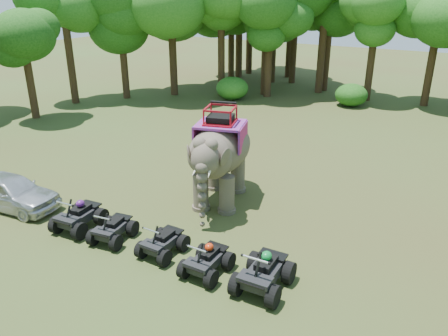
% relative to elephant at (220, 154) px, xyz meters
% --- Properties ---
extents(ground, '(110.00, 110.00, 0.00)m').
position_rel_elephant_xyz_m(ground, '(0.77, -2.18, -1.97)').
color(ground, '#47381E').
rests_on(ground, ground).
extents(elephant, '(3.33, 5.08, 3.93)m').
position_rel_elephant_xyz_m(elephant, '(0.00, 0.00, 0.00)').
color(elephant, '#4E4439').
rests_on(elephant, ground).
extents(parked_car, '(4.21, 2.15, 1.37)m').
position_rel_elephant_xyz_m(parked_car, '(-6.64, -4.78, -1.28)').
color(parked_car, silver).
rests_on(parked_car, ground).
extents(atv_0, '(1.45, 1.87, 1.30)m').
position_rel_elephant_xyz_m(atv_0, '(-3.12, -4.57, -1.32)').
color(atv_0, black).
rests_on(atv_0, ground).
extents(atv_1, '(1.36, 1.71, 1.15)m').
position_rel_elephant_xyz_m(atv_1, '(-1.53, -4.52, -1.39)').
color(atv_1, black).
rests_on(atv_1, ground).
extents(atv_2, '(1.13, 1.55, 1.15)m').
position_rel_elephant_xyz_m(atv_2, '(0.46, -4.32, -1.39)').
color(atv_2, black).
rests_on(atv_2, ground).
extents(atv_3, '(1.17, 1.60, 1.17)m').
position_rel_elephant_xyz_m(atv_3, '(2.25, -4.46, -1.38)').
color(atv_3, black).
rests_on(atv_3, ground).
extents(atv_4, '(1.45, 1.93, 1.38)m').
position_rel_elephant_xyz_m(atv_4, '(4.03, -4.24, -1.27)').
color(atv_4, black).
rests_on(atv_4, ground).
extents(tree_0, '(5.49, 5.49, 7.84)m').
position_rel_elephant_xyz_m(tree_0, '(0.77, 20.42, 1.95)').
color(tree_0, '#195114').
rests_on(tree_0, ground).
extents(tree_1, '(5.76, 5.76, 8.22)m').
position_rel_elephant_xyz_m(tree_1, '(4.84, 20.91, 2.15)').
color(tree_1, '#195114').
rests_on(tree_1, ground).
extents(tree_26, '(4.64, 4.64, 6.63)m').
position_rel_elephant_xyz_m(tree_26, '(-16.91, 4.11, 1.35)').
color(tree_26, '#195114').
rests_on(tree_26, ground).
extents(tree_27, '(5.63, 5.63, 8.05)m').
position_rel_elephant_xyz_m(tree_27, '(-17.84, 8.31, 2.06)').
color(tree_27, '#195114').
rests_on(tree_27, ground).
extents(tree_28, '(5.55, 5.55, 7.93)m').
position_rel_elephant_xyz_m(tree_28, '(-15.60, 11.48, 2.00)').
color(tree_28, '#195114').
rests_on(tree_28, ground).
extents(tree_29, '(6.81, 6.81, 9.73)m').
position_rel_elephant_xyz_m(tree_29, '(-13.11, 14.37, 2.90)').
color(tree_29, '#195114').
rests_on(tree_29, ground).
extents(tree_30, '(5.53, 5.53, 7.90)m').
position_rel_elephant_xyz_m(tree_30, '(-9.73, 16.16, 1.98)').
color(tree_30, '#195114').
rests_on(tree_30, ground).
extents(tree_31, '(6.28, 6.28, 8.97)m').
position_rel_elephant_xyz_m(tree_31, '(-6.36, 17.62, 2.52)').
color(tree_31, '#195114').
rests_on(tree_31, ground).
extents(tree_32, '(6.75, 6.75, 9.64)m').
position_rel_elephant_xyz_m(tree_32, '(-3.33, 21.12, 2.85)').
color(tree_32, '#195114').
rests_on(tree_32, ground).
extents(tree_33, '(6.36, 6.36, 9.08)m').
position_rel_elephant_xyz_m(tree_33, '(-6.80, 23.75, 2.57)').
color(tree_33, '#195114').
rests_on(tree_33, ground).
extents(tree_36, '(6.16, 6.16, 8.80)m').
position_rel_elephant_xyz_m(tree_36, '(-8.22, 26.13, 2.44)').
color(tree_36, '#195114').
rests_on(tree_36, ground).
extents(tree_39, '(7.46, 7.46, 10.65)m').
position_rel_elephant_xyz_m(tree_39, '(-12.40, 25.90, 3.36)').
color(tree_39, '#195114').
rests_on(tree_39, ground).
extents(tree_41, '(5.58, 5.58, 7.98)m').
position_rel_elephant_xyz_m(tree_41, '(-11.65, 21.02, 2.02)').
color(tree_41, '#195114').
rests_on(tree_41, ground).
extents(tree_43, '(5.66, 5.66, 8.09)m').
position_rel_elephant_xyz_m(tree_43, '(-3.18, 22.08, 2.08)').
color(tree_43, '#195114').
rests_on(tree_43, ground).
extents(tree_44, '(4.98, 4.98, 7.11)m').
position_rel_elephant_xyz_m(tree_44, '(-6.95, 18.18, 1.59)').
color(tree_44, '#195114').
rests_on(tree_44, ground).
extents(tree_45, '(7.62, 7.62, 10.89)m').
position_rel_elephant_xyz_m(tree_45, '(-10.78, 26.96, 3.48)').
color(tree_45, '#195114').
rests_on(tree_45, ground).
extents(tree_46, '(7.29, 7.29, 10.42)m').
position_rel_elephant_xyz_m(tree_46, '(-8.50, 23.01, 3.24)').
color(tree_46, '#195114').
rests_on(tree_46, ground).
extents(tree_47, '(5.77, 5.77, 8.25)m').
position_rel_elephant_xyz_m(tree_47, '(-12.47, 24.01, 2.16)').
color(tree_47, '#195114').
rests_on(tree_47, ground).
extents(tree_48, '(4.95, 4.95, 7.07)m').
position_rel_elephant_xyz_m(tree_48, '(-12.19, 23.30, 1.57)').
color(tree_48, '#195114').
rests_on(tree_48, ground).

